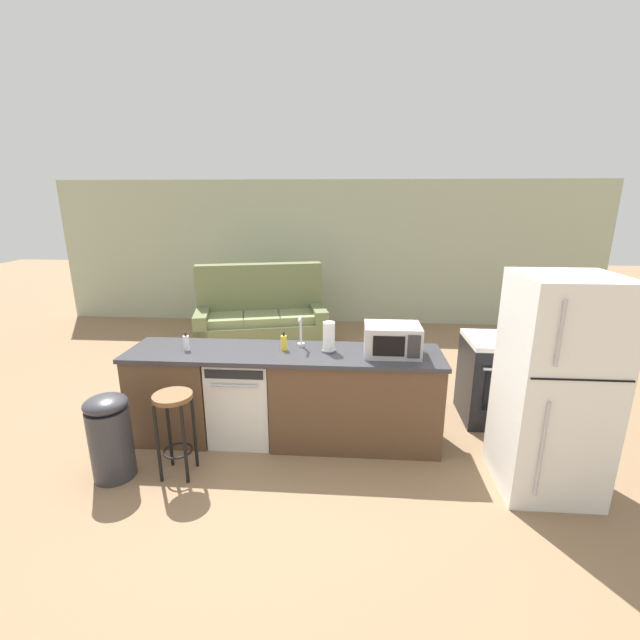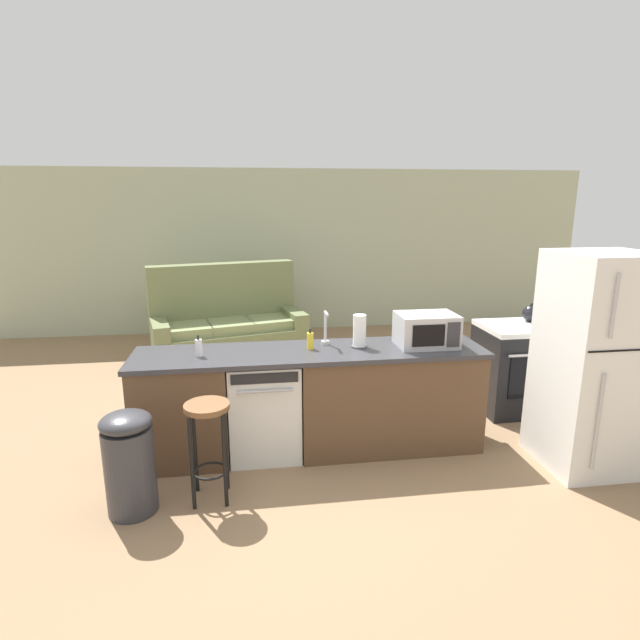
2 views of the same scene
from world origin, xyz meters
TOP-DOWN VIEW (x-y plane):
  - ground_plane at (0.00, 0.00)m, footprint 24.00×24.00m
  - wall_back at (0.30, 4.20)m, footprint 10.00×0.06m
  - kitchen_counter at (0.24, 0.00)m, footprint 2.94×0.66m
  - dishwasher at (-0.25, -0.00)m, footprint 0.58×0.61m
  - stove_range at (2.35, 0.55)m, footprint 0.76×0.68m
  - refrigerator at (2.35, -0.55)m, footprint 0.72×0.73m
  - microwave at (1.15, -0.00)m, footprint 0.50×0.37m
  - sink_faucet at (0.30, 0.15)m, footprint 0.07×0.18m
  - paper_towel_roll at (0.57, 0.04)m, footprint 0.14×0.14m
  - soap_bottle at (0.15, 0.04)m, footprint 0.06×0.06m
  - dish_soap_bottle at (-0.76, -0.03)m, footprint 0.06×0.06m
  - kettle at (2.52, 0.68)m, footprint 0.21×0.17m
  - bar_stool at (-0.67, -0.64)m, footprint 0.32×0.32m
  - trash_bin at (-1.20, -0.71)m, footprint 0.35×0.35m
  - couch at (-0.66, 2.79)m, footprint 2.16×1.35m

SIDE VIEW (x-z plane):
  - ground_plane at x=0.00m, z-range 0.00..0.00m
  - trash_bin at x=-1.20m, z-range 0.01..0.75m
  - couch at x=-0.66m, z-range -0.24..1.03m
  - kitchen_counter at x=0.24m, z-range -0.03..0.87m
  - dishwasher at x=-0.25m, z-range 0.00..0.84m
  - stove_range at x=2.35m, z-range 0.00..0.90m
  - bar_stool at x=-0.67m, z-range 0.17..0.91m
  - refrigerator at x=2.35m, z-range 0.00..1.74m
  - soap_bottle at x=0.15m, z-range 0.88..1.06m
  - dish_soap_bottle at x=-0.76m, z-range 0.88..1.06m
  - kettle at x=2.52m, z-range 0.89..1.08m
  - sink_faucet at x=0.30m, z-range 0.88..1.18m
  - paper_towel_roll at x=0.57m, z-range 0.90..1.18m
  - microwave at x=1.15m, z-range 0.90..1.18m
  - wall_back at x=0.30m, z-range 0.00..2.60m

